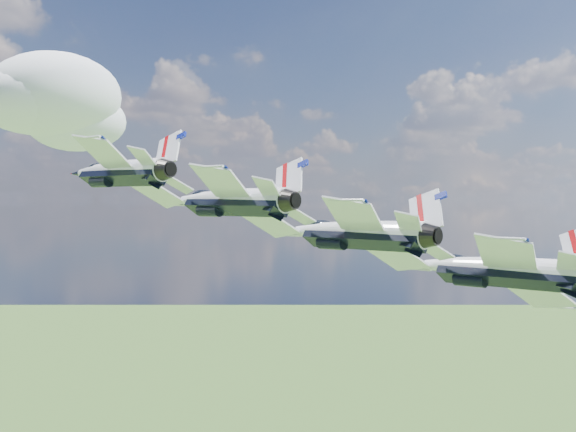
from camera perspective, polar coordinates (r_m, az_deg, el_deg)
cloud_far at (r=226.67m, az=-19.78°, el=8.36°), size 59.96×47.11×23.56m
jet_0 at (r=72.02m, az=-13.40°, el=3.43°), size 16.29×19.73×10.55m
jet_1 at (r=66.30m, az=-4.81°, el=1.24°), size 16.29×19.73×10.55m
jet_2 at (r=62.42m, az=5.11°, el=-1.32°), size 16.29×19.73×10.55m
jet_3 at (r=60.76m, az=15.96°, el=-4.06°), size 16.29×19.73×10.55m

